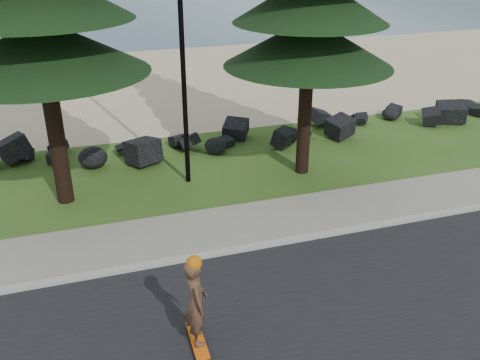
# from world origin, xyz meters

# --- Properties ---
(ground) EXTENTS (160.00, 160.00, 0.00)m
(ground) POSITION_xyz_m (0.00, 0.00, 0.00)
(ground) COLOR #314E18
(ground) RESTS_ON ground
(kerb) EXTENTS (160.00, 0.20, 0.10)m
(kerb) POSITION_xyz_m (0.00, -0.90, 0.05)
(kerb) COLOR #AFA99D
(kerb) RESTS_ON ground
(sidewalk) EXTENTS (160.00, 2.00, 0.08)m
(sidewalk) POSITION_xyz_m (0.00, 0.20, 0.04)
(sidewalk) COLOR gray
(sidewalk) RESTS_ON ground
(beach_sand) EXTENTS (160.00, 15.00, 0.01)m
(beach_sand) POSITION_xyz_m (0.00, 14.50, 0.01)
(beach_sand) COLOR #C6B484
(beach_sand) RESTS_ON ground
(seawall_boulders) EXTENTS (60.00, 2.40, 1.10)m
(seawall_boulders) POSITION_xyz_m (0.00, 5.60, 0.00)
(seawall_boulders) COLOR black
(seawall_boulders) RESTS_ON ground
(lamp_post) EXTENTS (0.25, 0.14, 8.14)m
(lamp_post) POSITION_xyz_m (0.00, 3.20, 4.13)
(lamp_post) COLOR black
(lamp_post) RESTS_ON ground
(skateboarder) EXTENTS (0.42, 1.02, 1.88)m
(skateboarder) POSITION_xyz_m (-1.37, -3.60, 0.95)
(skateboarder) COLOR #E65C0D
(skateboarder) RESTS_ON ground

